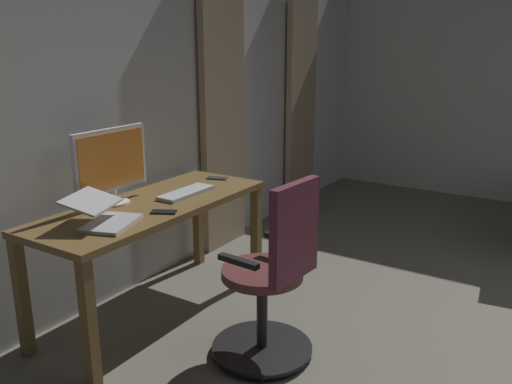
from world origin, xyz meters
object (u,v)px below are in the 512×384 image
Objects in this scene: desk at (153,217)px; cell_phone_face_up at (217,178)px; office_chair at (272,281)px; computer_monitor at (111,163)px; cell_phone_by_monitor at (164,212)px; laptop at (104,215)px; computer_keyboard at (186,193)px.

cell_phone_face_up is at bearing -178.90° from desk.
computer_monitor reaches higher than office_chair.
computer_monitor is (0.07, -1.08, 0.52)m from office_chair.
computer_monitor is at bearing -115.57° from cell_phone_by_monitor.
desk is 3.83× the size of laptop.
computer_keyboard is at bearing 172.00° from cell_phone_by_monitor.
computer_monitor is 3.78× the size of cell_phone_face_up.
cell_phone_face_up is at bearing -170.55° from computer_keyboard.
computer_keyboard is at bearing 166.77° from desk.
computer_monitor reaches higher than laptop.
computer_keyboard is 0.44m from cell_phone_face_up.
cell_phone_face_up is at bearing 166.21° from cell_phone_by_monitor.
cell_phone_by_monitor is (0.36, 0.14, -0.01)m from computer_keyboard.
cell_phone_face_up reaches higher than desk.
laptop is 0.35m from cell_phone_by_monitor.
computer_monitor is 1.30× the size of laptop.
computer_monitor is 0.46m from cell_phone_by_monitor.
computer_monitor is at bearing -32.87° from computer_keyboard.
desk is 0.42m from computer_monitor.
office_chair is 2.44× the size of laptop.
computer_keyboard is 0.69m from laptop.
cell_phone_by_monitor is (-0.02, 0.38, -0.25)m from computer_monitor.
desk is at bearing 125.10° from computer_monitor.
computer_monitor reaches higher than computer_keyboard.
cell_phone_face_up is 0.82m from cell_phone_by_monitor.
cell_phone_by_monitor is (-0.32, 0.13, -0.05)m from laptop.
office_chair is 0.93m from computer_keyboard.
laptop is 2.90× the size of cell_phone_face_up.
cell_phone_face_up is at bearing 55.30° from office_chair.
computer_monitor is 3.78× the size of cell_phone_by_monitor.
office_chair is 0.97m from laptop.
laptop reaches higher than desk.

